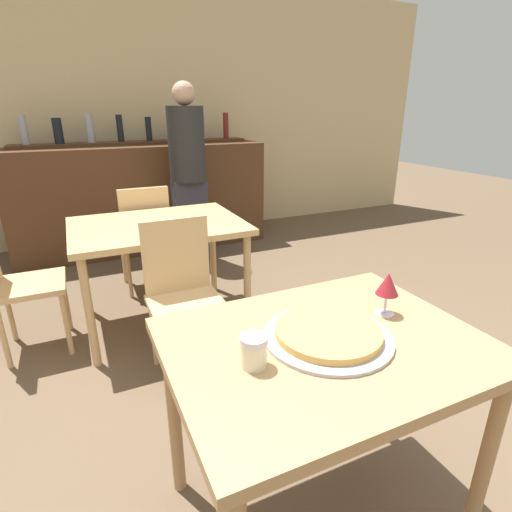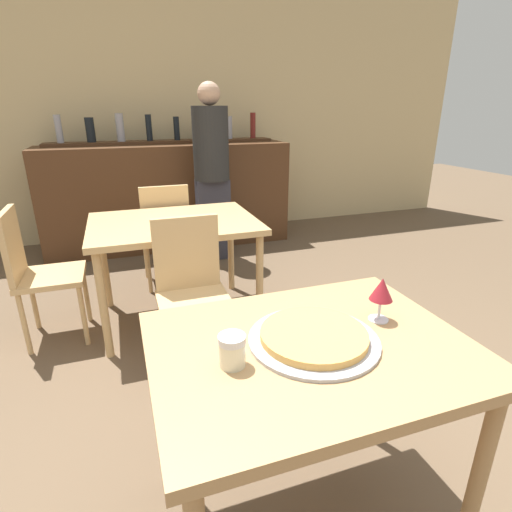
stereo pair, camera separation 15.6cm
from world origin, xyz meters
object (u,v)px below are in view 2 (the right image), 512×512
object	(u,v)px
pizza_tray	(314,337)
chair_far_side_back	(165,229)
wine_glass	(382,290)
person_standing	(212,168)
chair_far_side_front	(191,285)
cheese_shaker	(232,350)
chair_far_side_left	(35,267)

from	to	relation	value
pizza_tray	chair_far_side_back	bearing A→B (deg)	95.02
pizza_tray	wine_glass	bearing A→B (deg)	10.27
chair_far_side_back	person_standing	size ratio (longest dim) A/B	0.53
chair_far_side_front	wine_glass	distance (m)	1.23
cheese_shaker	chair_far_side_left	bearing A→B (deg)	115.05
chair_far_side_front	chair_far_side_back	world-z (taller)	same
cheese_shaker	person_standing	distance (m)	2.96
wine_glass	person_standing	bearing A→B (deg)	88.75
chair_far_side_left	person_standing	size ratio (longest dim) A/B	0.53
chair_far_side_back	wine_glass	size ratio (longest dim) A/B	5.63
cheese_shaker	person_standing	world-z (taller)	person_standing
chair_far_side_back	pizza_tray	distance (m)	2.32
chair_far_side_left	pizza_tray	xyz separation A→B (m)	(1.09, -1.71, 0.27)
chair_far_side_back	pizza_tray	bearing A→B (deg)	95.02
pizza_tray	wine_glass	world-z (taller)	wine_glass
pizza_tray	person_standing	size ratio (longest dim) A/B	0.25
chair_far_side_front	chair_far_side_back	distance (m)	1.18
chair_far_side_back	cheese_shaker	world-z (taller)	chair_far_side_back
chair_far_side_back	wine_glass	bearing A→B (deg)	102.07
person_standing	wine_glass	bearing A→B (deg)	-91.25
chair_far_side_left	cheese_shaker	size ratio (longest dim) A/B	9.22
chair_far_side_front	pizza_tray	world-z (taller)	chair_far_side_front
chair_far_side_front	chair_far_side_left	bearing A→B (deg)	146.46
chair_far_side_left	wine_glass	xyz separation A→B (m)	(1.37, -1.66, 0.37)
chair_far_side_back	chair_far_side_left	bearing A→B (deg)	33.54
pizza_tray	chair_far_side_front	bearing A→B (deg)	100.25
cheese_shaker	wine_glass	world-z (taller)	wine_glass
chair_far_side_back	person_standing	distance (m)	0.88
pizza_tray	person_standing	bearing A→B (deg)	83.21
chair_far_side_back	cheese_shaker	size ratio (longest dim) A/B	9.22
chair_far_side_back	cheese_shaker	distance (m)	2.35
chair_far_side_back	person_standing	bearing A→B (deg)	-134.08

